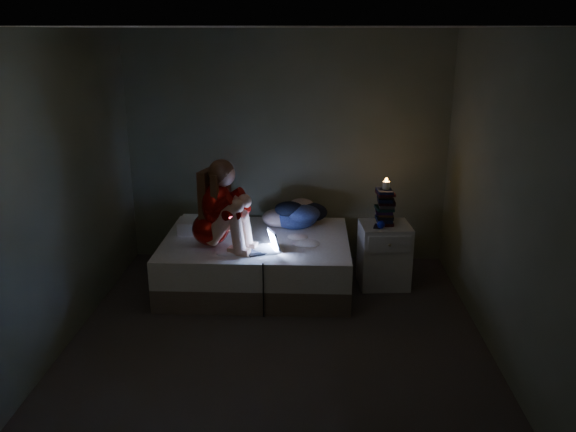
# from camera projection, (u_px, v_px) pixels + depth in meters

# --- Properties ---
(floor) EXTENTS (3.60, 3.80, 0.02)m
(floor) POSITION_uv_depth(u_px,v_px,m) (278.00, 338.00, 5.11)
(floor) COLOR #3B3634
(floor) RESTS_ON ground
(ceiling) EXTENTS (3.60, 3.80, 0.02)m
(ceiling) POSITION_uv_depth(u_px,v_px,m) (276.00, 26.00, 4.30)
(ceiling) COLOR silver
(ceiling) RESTS_ON ground
(wall_back) EXTENTS (3.60, 0.02, 2.60)m
(wall_back) POSITION_uv_depth(u_px,v_px,m) (287.00, 149.00, 6.52)
(wall_back) COLOR #4A5440
(wall_back) RESTS_ON ground
(wall_front) EXTENTS (3.60, 0.02, 2.60)m
(wall_front) POSITION_uv_depth(u_px,v_px,m) (254.00, 299.00, 2.89)
(wall_front) COLOR #4A5440
(wall_front) RESTS_ON ground
(wall_left) EXTENTS (0.02, 3.80, 2.60)m
(wall_left) POSITION_uv_depth(u_px,v_px,m) (58.00, 193.00, 4.78)
(wall_left) COLOR #4A5440
(wall_left) RESTS_ON ground
(wall_right) EXTENTS (0.02, 3.80, 2.60)m
(wall_right) POSITION_uv_depth(u_px,v_px,m) (502.00, 198.00, 4.64)
(wall_right) COLOR #4A5440
(wall_right) RESTS_ON ground
(bed) EXTENTS (1.90, 1.43, 0.52)m
(bed) POSITION_uv_depth(u_px,v_px,m) (257.00, 261.00, 6.08)
(bed) COLOR silver
(bed) RESTS_ON ground
(pillow) EXTENTS (0.48, 0.34, 0.14)m
(pillow) POSITION_uv_depth(u_px,v_px,m) (203.00, 225.00, 6.18)
(pillow) COLOR white
(pillow) RESTS_ON bed
(woman) EXTENTS (0.65, 0.52, 0.90)m
(woman) POSITION_uv_depth(u_px,v_px,m) (210.00, 203.00, 5.62)
(woman) COLOR #700300
(woman) RESTS_ON bed
(laptop) EXTENTS (0.37, 0.33, 0.22)m
(laptop) POSITION_uv_depth(u_px,v_px,m) (261.00, 241.00, 5.60)
(laptop) COLOR black
(laptop) RESTS_ON bed
(clothes_pile) EXTENTS (0.64, 0.59, 0.31)m
(clothes_pile) POSITION_uv_depth(u_px,v_px,m) (295.00, 213.00, 6.31)
(clothes_pile) COLOR #1D224F
(clothes_pile) RESTS_ON bed
(nightstand) EXTENTS (0.54, 0.49, 0.67)m
(nightstand) POSITION_uv_depth(u_px,v_px,m) (384.00, 255.00, 6.06)
(nightstand) COLOR silver
(nightstand) RESTS_ON ground
(book_stack) EXTENTS (0.19, 0.25, 0.37)m
(book_stack) POSITION_uv_depth(u_px,v_px,m) (385.00, 207.00, 5.92)
(book_stack) COLOR black
(book_stack) RESTS_ON nightstand
(candle) EXTENTS (0.07, 0.07, 0.08)m
(candle) POSITION_uv_depth(u_px,v_px,m) (386.00, 186.00, 5.85)
(candle) COLOR beige
(candle) RESTS_ON book_stack
(phone) EXTENTS (0.11, 0.15, 0.01)m
(phone) POSITION_uv_depth(u_px,v_px,m) (377.00, 226.00, 5.90)
(phone) COLOR black
(phone) RESTS_ON nightstand
(blue_orb) EXTENTS (0.08, 0.08, 0.08)m
(blue_orb) POSITION_uv_depth(u_px,v_px,m) (380.00, 224.00, 5.84)
(blue_orb) COLOR #0E1894
(blue_orb) RESTS_ON nightstand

